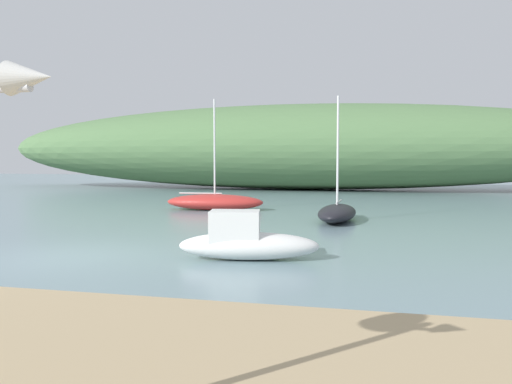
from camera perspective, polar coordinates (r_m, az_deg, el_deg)
name	(u,v)px	position (r m, az deg, el deg)	size (l,w,h in m)	color
ground_plane	(71,257)	(12.88, -19.59, -6.69)	(120.00, 120.00, 0.00)	gray
distant_hill	(299,147)	(39.56, 4.69, 4.94)	(48.23, 10.84, 6.37)	#517547
sailboat_outer_mooring	(337,212)	(19.16, 8.87, -2.23)	(1.43, 3.82, 4.53)	black
motorboat_by_sandbar	(246,241)	(11.74, -1.15, -5.41)	(3.28, 1.53, 1.11)	white
sailboat_west_reach	(215,202)	(23.21, -4.53, -1.08)	(4.45, 1.87, 4.90)	#B72D28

